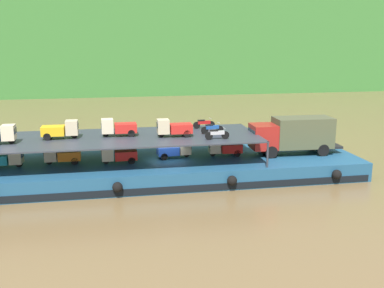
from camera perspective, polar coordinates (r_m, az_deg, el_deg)
ground_plane at (r=36.57m, az=-3.03°, el=-4.25°), size 400.00×400.00×0.00m
hillside_far_bank at (r=103.92m, az=-8.42°, el=16.40°), size 136.97×33.89×30.25m
cargo_barge at (r=36.32m, az=-3.04°, el=-3.14°), size 31.07×8.77×1.50m
covered_lorry at (r=38.39m, az=12.76°, el=1.20°), size 7.90×2.46×3.10m
cargo_rack at (r=35.41m, az=-9.21°, el=0.77°), size 21.87×7.38×2.00m
mini_truck_lower_stern at (r=36.60m, az=-22.67°, el=-1.70°), size 2.79×1.29×1.38m
mini_truck_lower_aft at (r=36.20m, az=-16.17°, el=-1.34°), size 2.75×1.22×1.38m
mini_truck_lower_mid at (r=35.39m, az=-9.30°, el=-1.31°), size 2.76×1.23×1.38m
mini_truck_lower_fore at (r=36.54m, az=-2.22°, el=-0.69°), size 2.80×1.30×1.38m
mini_truck_lower_bow at (r=37.29m, az=4.15°, el=-0.43°), size 2.79×1.29×1.38m
mini_truck_upper_mid at (r=35.75m, az=-16.32°, el=1.76°), size 2.75×1.22×1.38m
mini_truck_upper_fore at (r=35.69m, az=-9.33°, el=2.10°), size 2.76×1.23×1.38m
mini_truck_upper_bow at (r=35.07m, az=-2.32°, el=2.07°), size 2.74×1.21×1.38m
motorcycle_upper_port at (r=34.08m, az=3.19°, el=1.29°), size 1.90×0.55×0.87m
motorcycle_upper_centre at (r=36.22m, az=2.55°, el=2.01°), size 1.90×0.55×0.87m
motorcycle_upper_stbd at (r=38.30m, az=1.51°, el=2.63°), size 1.90×0.55×0.87m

